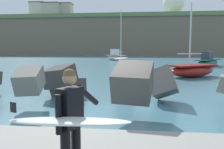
% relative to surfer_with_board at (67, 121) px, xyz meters
% --- Properties ---
extents(ground_plane, '(400.00, 400.00, 0.00)m').
position_rel_surfer_with_board_xyz_m(ground_plane, '(0.19, 4.41, -1.28)').
color(ground_plane, '#42707F').
extents(breakwater_jetty, '(30.29, 6.22, 2.32)m').
position_rel_surfer_with_board_xyz_m(breakwater_jetty, '(1.39, 5.39, -0.15)').
color(breakwater_jetty, gray).
rests_on(breakwater_jetty, ground).
extents(surfer_with_board, '(2.06, 1.50, 1.78)m').
position_rel_surfer_with_board_xyz_m(surfer_with_board, '(0.00, 0.00, 0.00)').
color(surfer_with_board, black).
rests_on(surfer_with_board, walkway_path).
extents(boat_near_left, '(4.82, 5.25, 2.33)m').
position_rel_surfer_with_board_xyz_m(boat_near_left, '(-3.30, 42.45, -0.54)').
color(boat_near_left, beige).
rests_on(boat_near_left, ground).
extents(boat_near_centre, '(1.98, 6.03, 7.86)m').
position_rel_surfer_with_board_xyz_m(boat_near_centre, '(-1.43, 31.04, -0.75)').
color(boat_near_centre, white).
rests_on(boat_near_centre, ground).
extents(boat_near_right, '(4.75, 6.01, 1.95)m').
position_rel_surfer_with_board_xyz_m(boat_near_right, '(10.05, 28.32, -0.65)').
color(boat_near_right, '#1E6656').
rests_on(boat_near_right, ground).
extents(boat_mid_left, '(4.59, 3.83, 5.88)m').
position_rel_surfer_with_board_xyz_m(boat_mid_left, '(5.39, 16.35, -0.72)').
color(boat_mid_left, maroon).
rests_on(boat_mid_left, ground).
extents(headland_bluff, '(111.26, 43.46, 13.12)m').
position_rel_surfer_with_board_xyz_m(headland_bluff, '(-13.66, 90.03, 5.31)').
color(headland_bluff, '#756651').
rests_on(headland_bluff, ground).
extents(radar_dome, '(8.47, 8.47, 11.26)m').
position_rel_surfer_with_board_xyz_m(radar_dome, '(14.84, 94.39, 18.29)').
color(radar_dome, silver).
rests_on(radar_dome, headland_bluff).
extents(station_building_west, '(5.85, 8.26, 6.38)m').
position_rel_surfer_with_board_xyz_m(station_building_west, '(-36.44, 85.08, 15.05)').
color(station_building_west, beige).
rests_on(station_building_west, headland_bluff).
extents(station_building_central, '(6.17, 7.52, 5.17)m').
position_rel_surfer_with_board_xyz_m(station_building_central, '(-29.61, 80.06, 14.45)').
color(station_building_central, '#B2ADA3').
rests_on(station_building_central, headland_bluff).
extents(station_building_east, '(6.30, 6.06, 6.58)m').
position_rel_surfer_with_board_xyz_m(station_building_east, '(-32.39, 92.66, 15.15)').
color(station_building_east, beige).
rests_on(station_building_east, headland_bluff).
extents(station_building_annex, '(7.24, 4.22, 5.53)m').
position_rel_surfer_with_board_xyz_m(station_building_annex, '(-26.53, 81.58, 14.63)').
color(station_building_annex, '#B2ADA3').
rests_on(station_building_annex, headland_bluff).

